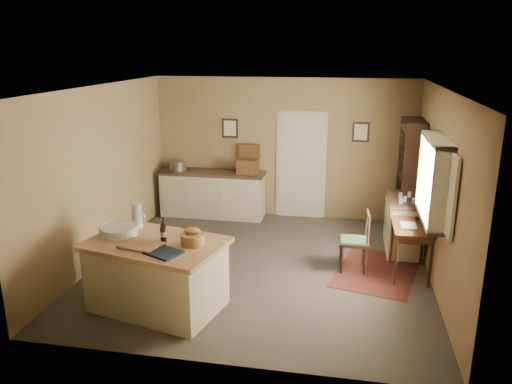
% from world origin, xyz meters
% --- Properties ---
extents(ground, '(5.00, 5.00, 0.00)m').
position_xyz_m(ground, '(0.00, 0.00, 0.00)').
color(ground, '#4D453B').
rests_on(ground, ground).
extents(wall_back, '(5.00, 0.10, 2.70)m').
position_xyz_m(wall_back, '(0.00, 2.50, 1.35)').
color(wall_back, olive).
rests_on(wall_back, ground).
extents(wall_front, '(5.00, 0.10, 2.70)m').
position_xyz_m(wall_front, '(0.00, -2.50, 1.35)').
color(wall_front, olive).
rests_on(wall_front, ground).
extents(wall_left, '(0.10, 5.00, 2.70)m').
position_xyz_m(wall_left, '(-2.50, 0.00, 1.35)').
color(wall_left, olive).
rests_on(wall_left, ground).
extents(wall_right, '(0.10, 5.00, 2.70)m').
position_xyz_m(wall_right, '(2.50, 0.00, 1.35)').
color(wall_right, olive).
rests_on(wall_right, ground).
extents(ceiling, '(5.00, 5.00, 0.00)m').
position_xyz_m(ceiling, '(0.00, 0.00, 2.70)').
color(ceiling, silver).
rests_on(ceiling, wall_back).
extents(door, '(0.97, 0.06, 2.11)m').
position_xyz_m(door, '(0.35, 2.47, 1.05)').
color(door, beige).
rests_on(door, ground).
extents(framed_prints, '(2.82, 0.02, 0.38)m').
position_xyz_m(framed_prints, '(0.20, 2.48, 1.72)').
color(framed_prints, black).
rests_on(framed_prints, ground).
extents(window, '(0.25, 1.99, 1.12)m').
position_xyz_m(window, '(2.42, -0.20, 1.55)').
color(window, beige).
rests_on(window, ground).
extents(work_island, '(1.89, 1.45, 1.20)m').
position_xyz_m(work_island, '(-1.09, -1.46, 0.48)').
color(work_island, beige).
rests_on(work_island, ground).
extents(sideboard, '(2.05, 0.58, 1.18)m').
position_xyz_m(sideboard, '(-1.34, 2.20, 0.48)').
color(sideboard, beige).
rests_on(sideboard, ground).
extents(rug, '(1.44, 1.81, 0.01)m').
position_xyz_m(rug, '(1.75, 0.15, 0.00)').
color(rug, '#561A19').
rests_on(rug, ground).
extents(writing_desk, '(0.54, 0.89, 0.82)m').
position_xyz_m(writing_desk, '(2.20, 0.15, 0.67)').
color(writing_desk, '#371D0F').
rests_on(writing_desk, ground).
extents(desk_chair, '(0.44, 0.44, 0.90)m').
position_xyz_m(desk_chair, '(1.38, 0.15, 0.45)').
color(desk_chair, black).
rests_on(desk_chair, ground).
extents(right_cabinet, '(0.58, 1.04, 0.99)m').
position_xyz_m(right_cabinet, '(2.20, 1.05, 0.46)').
color(right_cabinet, beige).
rests_on(right_cabinet, ground).
extents(shelving_unit, '(0.35, 0.93, 2.07)m').
position_xyz_m(shelving_unit, '(2.35, 1.79, 1.03)').
color(shelving_unit, black).
rests_on(shelving_unit, ground).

